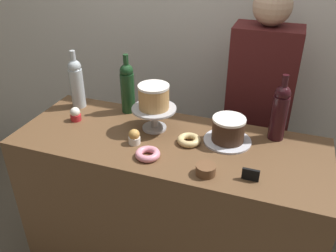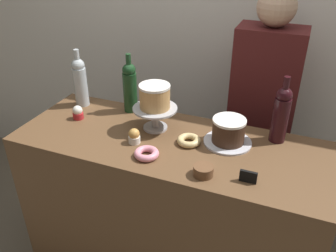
{
  "view_description": "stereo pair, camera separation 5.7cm",
  "coord_description": "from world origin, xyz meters",
  "px_view_note": "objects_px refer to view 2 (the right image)",
  "views": [
    {
      "loc": [
        0.48,
        -1.34,
        1.85
      ],
      "look_at": [
        0.0,
        0.0,
        1.03
      ],
      "focal_mm": 37.48,
      "sensor_mm": 36.0,
      "label": 1
    },
    {
      "loc": [
        0.53,
        -1.32,
        1.85
      ],
      "look_at": [
        0.0,
        0.0,
        1.03
      ],
      "focal_mm": 37.48,
      "sensor_mm": 36.0,
      "label": 2
    }
  ],
  "objects_px": {
    "wine_bottle_dark_red": "(281,114)",
    "barista_figure": "(260,123)",
    "white_layer_cake": "(155,96)",
    "cake_stand_pedestal": "(155,114)",
    "chocolate_round_cake": "(229,130)",
    "wine_bottle_clear": "(80,81)",
    "price_sign_chalkboard": "(248,177)",
    "cupcake_vanilla": "(78,113)",
    "wine_bottle_green": "(130,86)",
    "cupcake_caramel": "(134,136)",
    "donut_glazed": "(189,140)",
    "cookie_stack": "(203,171)",
    "donut_pink": "(147,154)"
  },
  "relations": [
    {
      "from": "wine_bottle_dark_red",
      "to": "barista_figure",
      "type": "xyz_separation_m",
      "value": [
        -0.12,
        0.36,
        -0.26
      ]
    },
    {
      "from": "white_layer_cake",
      "to": "cake_stand_pedestal",
      "type": "bearing_deg",
      "value": 180.0
    },
    {
      "from": "white_layer_cake",
      "to": "barista_figure",
      "type": "xyz_separation_m",
      "value": [
        0.46,
        0.47,
        -0.29
      ]
    },
    {
      "from": "chocolate_round_cake",
      "to": "wine_bottle_clear",
      "type": "height_order",
      "value": "wine_bottle_clear"
    },
    {
      "from": "chocolate_round_cake",
      "to": "wine_bottle_dark_red",
      "type": "distance_m",
      "value": 0.25
    },
    {
      "from": "price_sign_chalkboard",
      "to": "cupcake_vanilla",
      "type": "bearing_deg",
      "value": 168.04
    },
    {
      "from": "barista_figure",
      "to": "wine_bottle_green",
      "type": "bearing_deg",
      "value": -153.11
    },
    {
      "from": "wine_bottle_clear",
      "to": "chocolate_round_cake",
      "type": "bearing_deg",
      "value": -6.18
    },
    {
      "from": "cupcake_caramel",
      "to": "donut_glazed",
      "type": "relative_size",
      "value": 0.66
    },
    {
      "from": "chocolate_round_cake",
      "to": "wine_bottle_green",
      "type": "xyz_separation_m",
      "value": [
        -0.58,
        0.13,
        0.08
      ]
    },
    {
      "from": "white_layer_cake",
      "to": "donut_glazed",
      "type": "relative_size",
      "value": 1.36
    },
    {
      "from": "chocolate_round_cake",
      "to": "cookie_stack",
      "type": "height_order",
      "value": "chocolate_round_cake"
    },
    {
      "from": "donut_pink",
      "to": "barista_figure",
      "type": "bearing_deg",
      "value": 60.93
    },
    {
      "from": "wine_bottle_green",
      "to": "donut_pink",
      "type": "relative_size",
      "value": 2.91
    },
    {
      "from": "wine_bottle_dark_red",
      "to": "cupcake_vanilla",
      "type": "relative_size",
      "value": 4.38
    },
    {
      "from": "wine_bottle_dark_red",
      "to": "donut_glazed",
      "type": "distance_m",
      "value": 0.44
    },
    {
      "from": "wine_bottle_dark_red",
      "to": "donut_pink",
      "type": "relative_size",
      "value": 2.91
    },
    {
      "from": "wine_bottle_clear",
      "to": "wine_bottle_dark_red",
      "type": "relative_size",
      "value": 1.0
    },
    {
      "from": "wine_bottle_green",
      "to": "wine_bottle_clear",
      "type": "bearing_deg",
      "value": -172.58
    },
    {
      "from": "wine_bottle_dark_red",
      "to": "cookie_stack",
      "type": "height_order",
      "value": "wine_bottle_dark_red"
    },
    {
      "from": "chocolate_round_cake",
      "to": "donut_glazed",
      "type": "xyz_separation_m",
      "value": [
        -0.17,
        -0.07,
        -0.05
      ]
    },
    {
      "from": "white_layer_cake",
      "to": "wine_bottle_dark_red",
      "type": "xyz_separation_m",
      "value": [
        0.59,
        0.11,
        -0.03
      ]
    },
    {
      "from": "wine_bottle_dark_red",
      "to": "wine_bottle_clear",
      "type": "bearing_deg",
      "value": -179.07
    },
    {
      "from": "cake_stand_pedestal",
      "to": "wine_bottle_clear",
      "type": "xyz_separation_m",
      "value": [
        -0.5,
        0.1,
        0.06
      ]
    },
    {
      "from": "white_layer_cake",
      "to": "wine_bottle_green",
      "type": "bearing_deg",
      "value": 146.99
    },
    {
      "from": "chocolate_round_cake",
      "to": "wine_bottle_clear",
      "type": "relative_size",
      "value": 0.48
    },
    {
      "from": "wine_bottle_dark_red",
      "to": "cookie_stack",
      "type": "bearing_deg",
      "value": -122.27
    },
    {
      "from": "wine_bottle_dark_red",
      "to": "cookie_stack",
      "type": "xyz_separation_m",
      "value": [
        -0.25,
        -0.39,
        -0.12
      ]
    },
    {
      "from": "white_layer_cake",
      "to": "chocolate_round_cake",
      "type": "bearing_deg",
      "value": 0.19
    },
    {
      "from": "cupcake_vanilla",
      "to": "cookie_stack",
      "type": "bearing_deg",
      "value": -16.27
    },
    {
      "from": "chocolate_round_cake",
      "to": "cupcake_caramel",
      "type": "xyz_separation_m",
      "value": [
        -0.41,
        -0.16,
        -0.03
      ]
    },
    {
      "from": "cookie_stack",
      "to": "price_sign_chalkboard",
      "type": "bearing_deg",
      "value": 7.3
    },
    {
      "from": "wine_bottle_green",
      "to": "barista_figure",
      "type": "distance_m",
      "value": 0.79
    },
    {
      "from": "donut_pink",
      "to": "price_sign_chalkboard",
      "type": "height_order",
      "value": "price_sign_chalkboard"
    },
    {
      "from": "cupcake_caramel",
      "to": "barista_figure",
      "type": "bearing_deg",
      "value": 51.62
    },
    {
      "from": "wine_bottle_clear",
      "to": "wine_bottle_dark_red",
      "type": "height_order",
      "value": "same"
    },
    {
      "from": "wine_bottle_clear",
      "to": "barista_figure",
      "type": "height_order",
      "value": "barista_figure"
    },
    {
      "from": "chocolate_round_cake",
      "to": "cupcake_vanilla",
      "type": "height_order",
      "value": "chocolate_round_cake"
    },
    {
      "from": "white_layer_cake",
      "to": "donut_pink",
      "type": "relative_size",
      "value": 1.36
    },
    {
      "from": "wine_bottle_green",
      "to": "wine_bottle_dark_red",
      "type": "bearing_deg",
      "value": -1.47
    },
    {
      "from": "cake_stand_pedestal",
      "to": "white_layer_cake",
      "type": "height_order",
      "value": "white_layer_cake"
    },
    {
      "from": "cookie_stack",
      "to": "wine_bottle_clear",
      "type": "bearing_deg",
      "value": 155.83
    },
    {
      "from": "cupcake_caramel",
      "to": "donut_glazed",
      "type": "height_order",
      "value": "cupcake_caramel"
    },
    {
      "from": "cake_stand_pedestal",
      "to": "cookie_stack",
      "type": "bearing_deg",
      "value": -39.57
    },
    {
      "from": "cupcake_caramel",
      "to": "cake_stand_pedestal",
      "type": "bearing_deg",
      "value": 76.78
    },
    {
      "from": "cupcake_vanilla",
      "to": "cupcake_caramel",
      "type": "relative_size",
      "value": 1.0
    },
    {
      "from": "cupcake_caramel",
      "to": "donut_pink",
      "type": "height_order",
      "value": "cupcake_caramel"
    },
    {
      "from": "chocolate_round_cake",
      "to": "price_sign_chalkboard",
      "type": "height_order",
      "value": "chocolate_round_cake"
    },
    {
      "from": "white_layer_cake",
      "to": "barista_figure",
      "type": "distance_m",
      "value": 0.72
    },
    {
      "from": "donut_glazed",
      "to": "white_layer_cake",
      "type": "bearing_deg",
      "value": 160.58
    }
  ]
}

